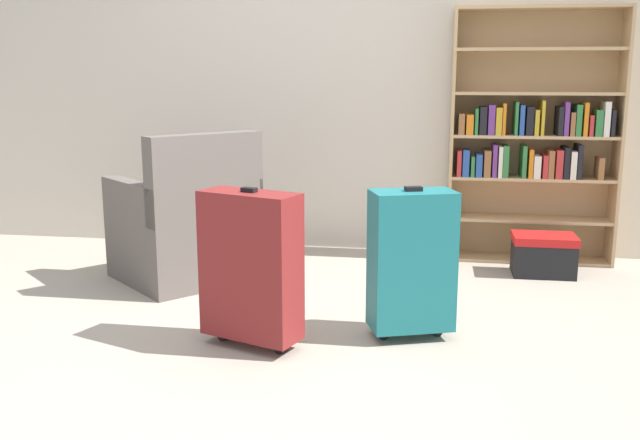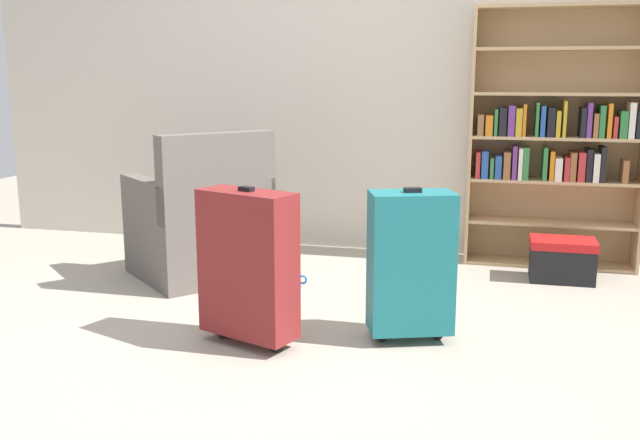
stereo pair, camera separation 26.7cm
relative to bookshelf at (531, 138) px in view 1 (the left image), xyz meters
The scene contains 8 objects.
ground_plane 2.42m from the bookshelf, 126.71° to the right, with size 9.47×9.47×0.00m, color #9E9384.
back_wall 1.46m from the bookshelf, behind, with size 5.41×0.10×2.60m, color beige.
bookshelf is the anchor object (origin of this frame).
armchair 2.29m from the bookshelf, 158.57° to the right, with size 0.99×0.99×0.90m.
mug 1.89m from the bookshelf, 148.07° to the right, with size 0.12×0.08×0.10m.
storage_box 0.78m from the bookshelf, 80.29° to the right, with size 0.38×0.26×0.25m.
suitcase_teal 1.78m from the bookshelf, 114.47° to the right, with size 0.43×0.33×0.72m.
suitcase_dark_red 2.34m from the bookshelf, 128.36° to the right, with size 0.49×0.33×0.74m.
Camera 1 is at (0.73, -2.92, 1.22)m, focal length 39.40 mm.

